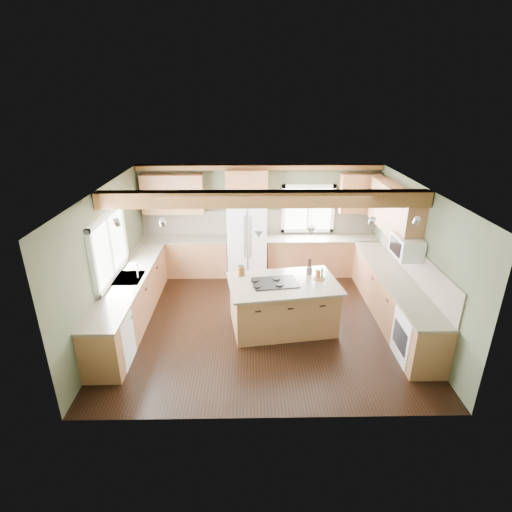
{
  "coord_description": "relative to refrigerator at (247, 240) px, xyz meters",
  "views": [
    {
      "loc": [
        -0.24,
        -6.68,
        4.13
      ],
      "look_at": [
        -0.12,
        0.3,
        1.24
      ],
      "focal_mm": 28.0,
      "sensor_mm": 36.0,
      "label": 1
    }
  ],
  "objects": [
    {
      "name": "counter_back_left",
      "position": [
        -1.49,
        0.08,
        0.0
      ],
      "size": [
        2.06,
        0.64,
        0.04
      ],
      "primitive_type": "cube",
      "color": "#4F463A",
      "rests_on": "base_cab_back_left"
    },
    {
      "name": "base_cab_right",
      "position": [
        2.8,
        -2.07,
        -0.46
      ],
      "size": [
        0.6,
        3.7,
        0.88
      ],
      "primitive_type": "cube",
      "color": "brown",
      "rests_on": "floor"
    },
    {
      "name": "ceiling",
      "position": [
        0.3,
        -2.12,
        1.7
      ],
      "size": [
        5.6,
        5.6,
        0.0
      ],
      "primitive_type": "plane",
      "rotation": [
        3.14,
        0.0,
        0.0
      ],
      "color": "silver",
      "rests_on": "wall_back"
    },
    {
      "name": "base_cab_back_right",
      "position": [
        1.79,
        0.08,
        -0.46
      ],
      "size": [
        2.62,
        0.6,
        0.88
      ],
      "primitive_type": "cube",
      "color": "brown",
      "rests_on": "floor"
    },
    {
      "name": "knife_block",
      "position": [
        -0.1,
        -2.02,
        0.11
      ],
      "size": [
        0.13,
        0.11,
        0.18
      ],
      "primitive_type": "cube",
      "rotation": [
        0.0,
        0.0,
        0.34
      ],
      "color": "brown",
      "rests_on": "island_top"
    },
    {
      "name": "window_left",
      "position": [
        -2.48,
        -2.07,
        0.65
      ],
      "size": [
        0.04,
        1.6,
        1.05
      ],
      "primitive_type": "cube",
      "color": "white",
      "rests_on": "wall_left"
    },
    {
      "name": "faucet",
      "position": [
        -2.02,
        -2.07,
        0.15
      ],
      "size": [
        0.02,
        0.02,
        0.28
      ],
      "primitive_type": "cylinder",
      "color": "#B2B2B7",
      "rests_on": "sink"
    },
    {
      "name": "utensil_crock",
      "position": [
        1.18,
        -1.97,
        0.09
      ],
      "size": [
        0.13,
        0.13,
        0.15
      ],
      "primitive_type": "cylinder",
      "rotation": [
        0.0,
        0.0,
        0.22
      ],
      "color": "#37312C",
      "rests_on": "island_top"
    },
    {
      "name": "oven",
      "position": [
        2.79,
        -3.37,
        -0.47
      ],
      "size": [
        0.6,
        0.72,
        0.84
      ],
      "primitive_type": "cube",
      "color": "white",
      "rests_on": "floor"
    },
    {
      "name": "backsplash_back",
      "position": [
        0.3,
        0.36,
        0.31
      ],
      "size": [
        5.58,
        0.03,
        0.58
      ],
      "primitive_type": "cube",
      "color": "brown",
      "rests_on": "wall_back"
    },
    {
      "name": "counter_right",
      "position": [
        2.8,
        -2.07,
        0.0
      ],
      "size": [
        0.64,
        3.74,
        0.04
      ],
      "primitive_type": "cube",
      "color": "#4F463A",
      "rests_on": "base_cab_right"
    },
    {
      "name": "microwave",
      "position": [
        2.88,
        -2.17,
        0.65
      ],
      "size": [
        0.4,
        0.7,
        0.38
      ],
      "primitive_type": "cube",
      "color": "white",
      "rests_on": "wall_right"
    },
    {
      "name": "upper_cab_back_left",
      "position": [
        -1.69,
        0.21,
        1.05
      ],
      "size": [
        1.4,
        0.35,
        0.9
      ],
      "primitive_type": "cube",
      "color": "brown",
      "rests_on": "wall_back"
    },
    {
      "name": "window_back",
      "position": [
        1.45,
        0.36,
        0.65
      ],
      "size": [
        1.1,
        0.04,
        1.0
      ],
      "primitive_type": "cube",
      "color": "white",
      "rests_on": "wall_back"
    },
    {
      "name": "counter_left",
      "position": [
        -2.2,
        -2.07,
        0.0
      ],
      "size": [
        0.64,
        3.74,
        0.04
      ],
      "primitive_type": "cube",
      "color": "#4F463A",
      "rests_on": "base_cab_left"
    },
    {
      "name": "counter_back_right",
      "position": [
        1.79,
        0.08,
        0.0
      ],
      "size": [
        2.66,
        0.64,
        0.04
      ],
      "primitive_type": "cube",
      "color": "#4F463A",
      "rests_on": "base_cab_back_right"
    },
    {
      "name": "cooktop",
      "position": [
        0.51,
        -2.34,
        0.03
      ],
      "size": [
        0.87,
        0.64,
        0.02
      ],
      "primitive_type": "cube",
      "rotation": [
        0.0,
        0.0,
        0.15
      ],
      "color": "black",
      "rests_on": "island_top"
    },
    {
      "name": "wall_back",
      "position": [
        0.3,
        0.38,
        0.4
      ],
      "size": [
        5.6,
        0.0,
        5.6
      ],
      "primitive_type": "plane",
      "rotation": [
        1.57,
        0.0,
        0.0
      ],
      "color": "#454F38",
      "rests_on": "ground"
    },
    {
      "name": "upper_cab_over_fridge",
      "position": [
        -0.0,
        0.21,
        1.25
      ],
      "size": [
        0.96,
        0.35,
        0.7
      ],
      "primitive_type": "cube",
      "color": "brown",
      "rests_on": "wall_back"
    },
    {
      "name": "floor",
      "position": [
        0.3,
        -2.12,
        -0.9
      ],
      "size": [
        5.6,
        5.6,
        0.0
      ],
      "primitive_type": "plane",
      "color": "black",
      "rests_on": "ground"
    },
    {
      "name": "base_cab_back_left",
      "position": [
        -1.49,
        0.08,
        -0.46
      ],
      "size": [
        2.02,
        0.6,
        0.88
      ],
      "primitive_type": "cube",
      "color": "brown",
      "rests_on": "floor"
    },
    {
      "name": "wall_left",
      "position": [
        -2.5,
        -2.12,
        0.4
      ],
      "size": [
        0.0,
        5.0,
        5.0
      ],
      "primitive_type": "plane",
      "rotation": [
        1.57,
        0.0,
        1.57
      ],
      "color": "#454F38",
      "rests_on": "ground"
    },
    {
      "name": "dishwasher",
      "position": [
        -2.19,
        -3.37,
        -0.47
      ],
      "size": [
        0.6,
        0.6,
        0.84
      ],
      "primitive_type": "cube",
      "color": "white",
      "rests_on": "floor"
    },
    {
      "name": "wall_right",
      "position": [
        3.1,
        -2.12,
        0.4
      ],
      "size": [
        0.0,
        5.0,
        5.0
      ],
      "primitive_type": "plane",
      "rotation": [
        1.57,
        0.0,
        -1.57
      ],
      "color": "#454F38",
      "rests_on": "ground"
    },
    {
      "name": "pendant_left",
      "position": [
        0.21,
        -2.39,
        0.98
      ],
      "size": [
        0.18,
        0.18,
        0.16
      ],
      "primitive_type": "cone",
      "rotation": [
        3.14,
        0.0,
        0.0
      ],
      "color": "#B2B2B7",
      "rests_on": "ceiling"
    },
    {
      "name": "island",
      "position": [
        0.67,
        -2.32,
        -0.46
      ],
      "size": [
        1.99,
        1.39,
        0.88
      ],
      "primitive_type": "cube",
      "rotation": [
        0.0,
        0.0,
        0.15
      ],
      "color": "olive",
      "rests_on": "floor"
    },
    {
      "name": "soffit_trim",
      "position": [
        0.3,
        0.28,
        1.64
      ],
      "size": [
        5.55,
        0.2,
        0.1
      ],
      "primitive_type": "cube",
      "color": "brown",
      "rests_on": "ceiling"
    },
    {
      "name": "upper_cab_back_corner",
      "position": [
        2.6,
        0.21,
        1.05
      ],
      "size": [
        0.9,
        0.35,
        0.9
      ],
      "primitive_type": "cube",
      "color": "brown",
      "rests_on": "wall_back"
    },
    {
      "name": "island_top",
      "position": [
        0.67,
        -2.32,
        0.0
      ],
      "size": [
        2.13,
        1.52,
        0.04
      ],
      "primitive_type": "cube",
      "rotation": [
        0.0,
        0.0,
        0.15
      ],
      "color": "#4F463A",
      "rests_on": "island"
    },
    {
      "name": "base_cab_left",
      "position": [
        -2.2,
        -2.07,
        -0.46
      ],
      "size": [
        0.6,
        3.7,
        0.88
      ],
      "primitive_type": "cube",
      "color": "brown",
      "rests_on": "floor"
    },
    {
      "name": "refrigerator",
      "position": [
        0.0,
        0.0,
        0.0
      ],
      "size": [
        0.9,
        0.74,
        1.8
      ],
      "primitive_type": "cube",
      "color": "white",
      "rests_on": "floor"
    },
    {
      "name": "upper_cab_right",
      "position": [
        2.92,
        -1.22,
        1.05
      ],
      "size": [
        0.35,
        2.2,
        0.9
      ],
      "primitive_type": "cube",
      "color": "brown",
      "rests_on": "wall_right"
    },
    {
      "name": "sink",
      "position": [
        -2.2,
        -2.07,
        0.01
      ],
      "size": [
        0.5,
        0.65,
        0.03
      ],
      "primitive_type": "cube",
      "color": "#262628",
      "rests_on": "counter_left"
    },
    {
      "name": "ceiling_beam",
      "position": [
        0.3,
        -2.32,
        1.57
      ],
      "size": [
        5.55,
        0.26,
        0.26
      ],
      "primitive_type": "cube",
      "color": "brown",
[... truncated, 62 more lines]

